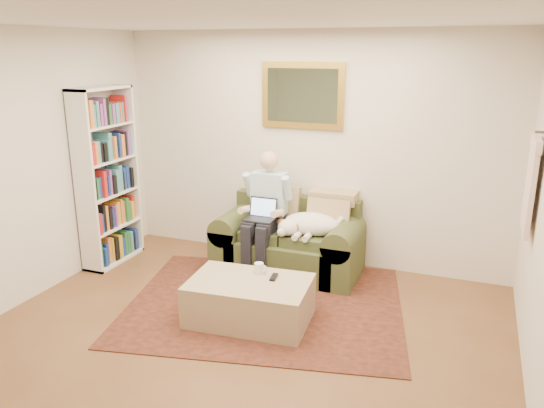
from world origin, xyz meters
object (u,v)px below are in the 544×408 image
Objects in this scene: ottoman at (250,301)px; sofa at (289,247)px; bookshelf at (107,177)px; coffee_mug at (259,268)px; seated_man at (264,215)px; sleeping_dog at (312,224)px; laptop at (261,214)px.

sofa is at bearing 92.64° from ottoman.
coffee_mug is at bearing -14.91° from bookshelf.
sofa is 1.47× the size of ottoman.
bookshelf is (-2.01, -0.46, 0.73)m from sofa.
sofa is at bearing 13.00° from bookshelf.
seated_man is at bearing 10.19° from bookshelf.
seated_man is (-0.24, -0.15, 0.39)m from sofa.
sofa is at bearing 93.91° from coffee_mug.
sofa is 0.44m from sleeping_dog.
sleeping_dog is at bearing 7.13° from seated_man.
seated_man is at bearing 105.42° from ottoman.
bookshelf is at bearing -170.50° from sleeping_dog.
seated_man is 0.07m from laptop.
laptop is (0.00, -0.06, 0.03)m from seated_man.
bookshelf is (-2.07, 0.75, 0.80)m from ottoman.
ottoman is (0.29, -1.00, -0.50)m from laptop.
ottoman is at bearing -101.45° from sleeping_dog.
coffee_mug is 0.05× the size of bookshelf.
sofa reaches higher than sleeping_dog.
ottoman is 10.78× the size of coffee_mug.
sofa is 2.19m from bookshelf.
laptop reaches higher than coffee_mug.
seated_man is 1.20m from ottoman.
bookshelf is at bearing 160.16° from ottoman.
ottoman is 2.34m from bookshelf.
laptop reaches higher than ottoman.
coffee_mug reaches higher than ottoman.
laptop is (-0.24, -0.21, 0.43)m from sofa.
sleeping_dog is (0.28, -0.08, 0.33)m from sofa.
sofa reaches higher than ottoman.
laptop is at bearing 110.74° from coffee_mug.
seated_man is 1.83m from bookshelf.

